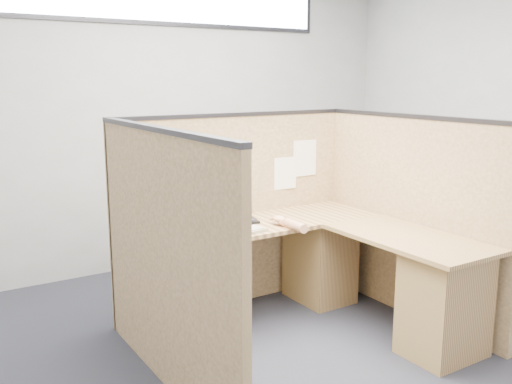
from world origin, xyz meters
TOP-DOWN VIEW (x-y plane):
  - floor at (0.00, 0.00)m, footprint 5.00×5.00m
  - wall_back at (0.00, 2.25)m, footprint 5.00×0.00m
  - clerestory_window at (0.00, 2.23)m, footprint 3.30×0.04m
  - cubicle_partitions at (0.00, 0.43)m, footprint 2.06×1.83m
  - l_desk at (0.18, 0.29)m, footprint 1.95×1.75m
  - laptop at (-0.15, 0.86)m, footprint 0.38×0.38m
  - keyboard at (-0.29, 0.48)m, footprint 0.43×0.18m
  - mouse at (0.10, 0.54)m, footprint 0.10×0.06m
  - hand_forearm at (0.11, 0.41)m, footprint 0.10×0.36m
  - blue_poster at (-0.72, 0.97)m, footprint 0.18×0.03m
  - american_flag at (-0.54, 0.96)m, footprint 0.21×0.01m
  - file_holder at (-0.21, 0.94)m, footprint 0.27×0.05m
  - paper_left at (0.45, 0.97)m, footprint 0.21×0.02m
  - paper_right at (0.65, 0.97)m, footprint 0.24×0.00m

SIDE VIEW (x-z plane):
  - floor at x=0.00m, z-range 0.00..0.00m
  - l_desk at x=0.18m, z-range 0.03..0.76m
  - keyboard at x=-0.29m, z-range 0.73..0.76m
  - mouse at x=0.10m, z-range 0.73..0.77m
  - hand_forearm at x=0.11m, z-range 0.73..0.80m
  - cubicle_partitions at x=0.00m, z-range 0.00..1.53m
  - laptop at x=-0.15m, z-range 0.67..0.91m
  - paper_left at x=0.45m, z-range 0.89..1.15m
  - file_holder at x=-0.21m, z-range 0.92..1.26m
  - paper_right at x=0.65m, z-range 0.98..1.28m
  - american_flag at x=-0.54m, z-range 1.00..1.36m
  - blue_poster at x=-0.72m, z-range 1.16..1.41m
  - wall_back at x=0.00m, z-range -1.10..3.90m
  - clerestory_window at x=0.00m, z-range 2.26..2.64m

